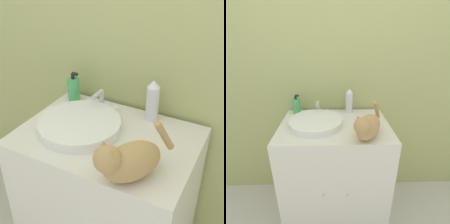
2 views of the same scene
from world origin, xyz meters
TOP-DOWN VIEW (x-y plane):
  - wall_back at (0.00, 0.62)m, footprint 6.00×0.05m
  - vanity_cabinet at (0.00, 0.29)m, footprint 0.83×0.59m
  - sink_basin at (-0.14, 0.27)m, footprint 0.39×0.39m
  - faucet at (-0.14, 0.48)m, footprint 0.19×0.11m
  - cat at (0.21, 0.07)m, footprint 0.25×0.33m
  - soap_bottle at (-0.33, 0.50)m, footprint 0.07×0.07m
  - spray_bottle at (0.13, 0.52)m, footprint 0.06×0.06m

SIDE VIEW (x-z plane):
  - vanity_cabinet at x=0.00m, z-range 0.00..0.91m
  - sink_basin at x=-0.14m, z-range 0.91..0.96m
  - faucet at x=-0.14m, z-range 0.90..1.02m
  - soap_bottle at x=-0.33m, z-range 0.89..1.06m
  - cat at x=0.21m, z-range 0.89..1.11m
  - spray_bottle at x=0.13m, z-range 0.91..1.12m
  - wall_back at x=0.00m, z-range 0.00..2.50m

